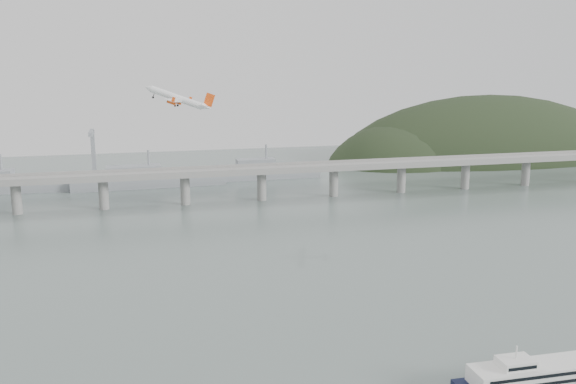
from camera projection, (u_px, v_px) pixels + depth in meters
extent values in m
plane|color=slate|center=(329.00, 327.00, 208.59)|extent=(900.00, 900.00, 0.00)
cube|color=gray|center=(231.00, 172.00, 393.82)|extent=(800.00, 22.00, 2.20)
cube|color=gray|center=(234.00, 171.00, 383.47)|extent=(800.00, 0.60, 1.80)
cube|color=gray|center=(229.00, 166.00, 403.35)|extent=(800.00, 0.60, 1.80)
cylinder|color=gray|center=(16.00, 198.00, 363.77)|extent=(6.00, 6.00, 21.00)
cylinder|color=gray|center=(104.00, 194.00, 376.16)|extent=(6.00, 6.00, 21.00)
cylinder|color=gray|center=(185.00, 190.00, 388.55)|extent=(6.00, 6.00, 21.00)
cylinder|color=gray|center=(262.00, 186.00, 400.94)|extent=(6.00, 6.00, 21.00)
cylinder|color=gray|center=(334.00, 182.00, 413.33)|extent=(6.00, 6.00, 21.00)
cylinder|color=gray|center=(401.00, 179.00, 425.72)|extent=(6.00, 6.00, 21.00)
cylinder|color=gray|center=(465.00, 176.00, 438.11)|extent=(6.00, 6.00, 21.00)
cylinder|color=gray|center=(526.00, 173.00, 450.51)|extent=(6.00, 6.00, 21.00)
ellipsoid|color=black|center=(485.00, 176.00, 591.63)|extent=(320.00, 150.00, 156.00)
ellipsoid|color=black|center=(399.00, 176.00, 557.38)|extent=(140.00, 110.00, 96.00)
ellipsoid|color=black|center=(557.00, 177.00, 624.84)|extent=(220.00, 140.00, 120.00)
cube|color=gray|center=(3.00, 187.00, 426.21)|extent=(95.67, 20.15, 8.00)
cylinder|color=gray|center=(1.00, 164.00, 422.92)|extent=(1.60, 1.60, 14.00)
cube|color=gray|center=(150.00, 181.00, 446.26)|extent=(110.55, 21.43, 8.00)
cube|color=gray|center=(134.00, 171.00, 441.89)|extent=(39.01, 16.73, 8.00)
cylinder|color=gray|center=(149.00, 160.00, 442.97)|extent=(1.60, 1.60, 14.00)
cube|color=gray|center=(266.00, 174.00, 478.03)|extent=(85.00, 13.60, 8.00)
cube|color=gray|center=(256.00, 164.00, 474.28)|extent=(29.75, 11.90, 8.00)
cylinder|color=gray|center=(266.00, 153.00, 474.74)|extent=(1.60, 1.60, 14.00)
cube|color=gray|center=(94.00, 155.00, 466.19)|extent=(3.00, 3.00, 40.00)
cube|color=gray|center=(91.00, 133.00, 453.03)|extent=(3.00, 28.00, 3.00)
cube|color=silver|center=(539.00, 372.00, 165.80)|extent=(39.29, 10.41, 4.65)
cube|color=black|center=(550.00, 376.00, 161.08)|extent=(35.31, 1.16, 0.93)
cube|color=black|center=(550.00, 384.00, 161.54)|extent=(35.31, 1.16, 0.93)
cube|color=black|center=(529.00, 360.00, 170.03)|extent=(35.31, 1.16, 0.93)
cube|color=black|center=(528.00, 367.00, 170.49)|extent=(35.31, 1.16, 0.93)
cube|color=silver|center=(516.00, 363.00, 163.44)|extent=(9.48, 6.77, 2.42)
cube|color=black|center=(523.00, 369.00, 160.29)|extent=(8.37, 0.35, 0.93)
cylinder|color=silver|center=(516.00, 352.00, 162.82)|extent=(0.48, 0.48, 3.72)
cylinder|color=white|center=(177.00, 98.00, 284.58)|extent=(24.15, 12.97, 11.15)
cone|color=white|center=(148.00, 88.00, 285.01)|extent=(5.38, 4.71, 4.28)
cone|color=white|center=(207.00, 107.00, 284.06)|extent=(6.03, 4.73, 4.56)
cube|color=white|center=(178.00, 100.00, 284.71)|extent=(14.37, 30.34, 3.25)
cube|color=white|center=(205.00, 105.00, 283.97)|extent=(6.25, 11.15, 1.67)
cube|color=#F74E10|center=(209.00, 100.00, 283.42)|extent=(5.56, 2.01, 6.85)
cylinder|color=#F74E10|center=(177.00, 102.00, 289.85)|extent=(4.73, 3.58, 3.20)
cylinder|color=black|center=(174.00, 100.00, 289.91)|extent=(1.64, 2.22, 2.07)
cube|color=white|center=(178.00, 100.00, 289.69)|extent=(2.42, 1.03, 1.75)
cylinder|color=#F74E10|center=(172.00, 102.00, 280.10)|extent=(4.73, 3.58, 3.20)
cylinder|color=black|center=(168.00, 101.00, 280.15)|extent=(1.64, 2.22, 2.07)
cube|color=white|center=(172.00, 100.00, 279.94)|extent=(2.42, 1.03, 1.75)
cylinder|color=black|center=(178.00, 103.00, 287.30)|extent=(1.08, 0.55, 2.17)
cylinder|color=black|center=(178.00, 105.00, 287.48)|extent=(1.31, 0.73, 1.27)
cylinder|color=black|center=(176.00, 104.00, 282.69)|extent=(1.08, 0.55, 2.17)
cylinder|color=black|center=(175.00, 106.00, 282.87)|extent=(1.31, 0.73, 1.27)
cylinder|color=black|center=(154.00, 95.00, 285.35)|extent=(1.08, 0.55, 2.17)
cylinder|color=black|center=(153.00, 97.00, 285.52)|extent=(1.31, 0.73, 1.27)
cube|color=#F74E10|center=(190.00, 99.00, 299.54)|extent=(2.02, 0.79, 2.52)
cube|color=#F74E10|center=(173.00, 99.00, 269.40)|extent=(2.02, 0.79, 2.52)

